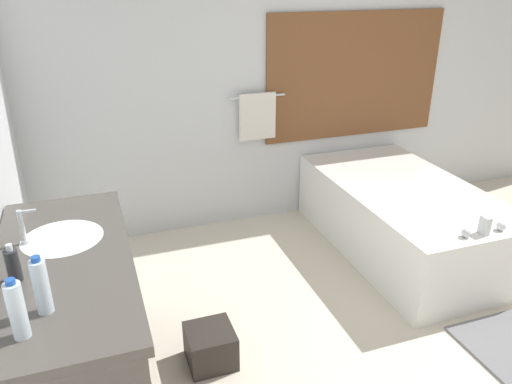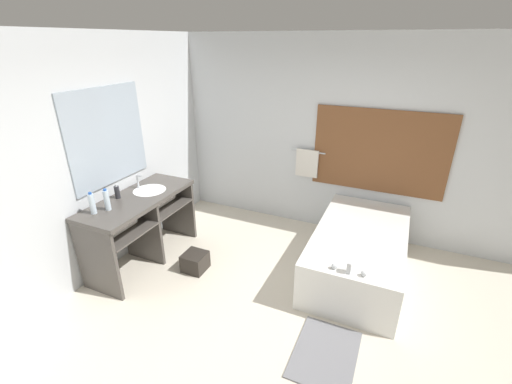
{
  "view_description": "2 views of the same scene",
  "coord_description": "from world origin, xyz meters",
  "px_view_note": "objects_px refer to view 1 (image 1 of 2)",
  "views": [
    {
      "loc": [
        -1.69,
        -1.76,
        2.11
      ],
      "look_at": [
        -0.75,
        0.9,
        0.86
      ],
      "focal_mm": 35.0,
      "sensor_mm": 36.0,
      "label": 1
    },
    {
      "loc": [
        0.92,
        -2.37,
        2.61
      ],
      "look_at": [
        -0.62,
        1.08,
        0.91
      ],
      "focal_mm": 24.0,
      "sensor_mm": 36.0,
      "label": 2
    }
  ],
  "objects_px": {
    "waste_bin": "(210,346)",
    "water_bottle_1": "(17,310)",
    "water_bottle_2": "(41,286)",
    "soap_dispenser": "(13,265)",
    "bathtub": "(403,215)"
  },
  "relations": [
    {
      "from": "waste_bin",
      "to": "water_bottle_2",
      "type": "bearing_deg",
      "value": -148.67
    },
    {
      "from": "waste_bin",
      "to": "bathtub",
      "type": "bearing_deg",
      "value": 22.91
    },
    {
      "from": "water_bottle_2",
      "to": "soap_dispenser",
      "type": "relative_size",
      "value": 1.4
    },
    {
      "from": "water_bottle_2",
      "to": "soap_dispenser",
      "type": "xyz_separation_m",
      "value": [
        -0.13,
        0.27,
        -0.04
      ]
    },
    {
      "from": "bathtub",
      "to": "water_bottle_1",
      "type": "distance_m",
      "value": 3.06
    },
    {
      "from": "bathtub",
      "to": "water_bottle_1",
      "type": "relative_size",
      "value": 7.51
    },
    {
      "from": "water_bottle_1",
      "to": "soap_dispenser",
      "type": "relative_size",
      "value": 1.39
    },
    {
      "from": "soap_dispenser",
      "to": "water_bottle_2",
      "type": "bearing_deg",
      "value": -64.69
    },
    {
      "from": "water_bottle_1",
      "to": "waste_bin",
      "type": "height_order",
      "value": "water_bottle_1"
    },
    {
      "from": "water_bottle_1",
      "to": "waste_bin",
      "type": "relative_size",
      "value": 0.91
    },
    {
      "from": "bathtub",
      "to": "water_bottle_2",
      "type": "bearing_deg",
      "value": -154.49
    },
    {
      "from": "waste_bin",
      "to": "water_bottle_1",
      "type": "bearing_deg",
      "value": -144.73
    },
    {
      "from": "bathtub",
      "to": "soap_dispenser",
      "type": "bearing_deg",
      "value": -160.54
    },
    {
      "from": "water_bottle_1",
      "to": "water_bottle_2",
      "type": "relative_size",
      "value": 0.99
    },
    {
      "from": "bathtub",
      "to": "waste_bin",
      "type": "xyz_separation_m",
      "value": [
        -1.82,
        -0.77,
        -0.2
      ]
    }
  ]
}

